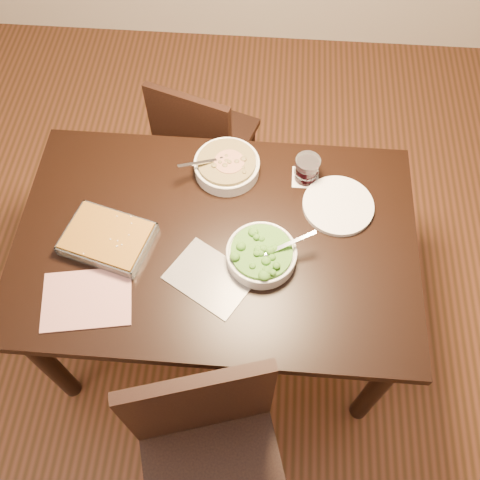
# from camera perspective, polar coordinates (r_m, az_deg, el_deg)

# --- Properties ---
(ground) EXTENTS (4.00, 4.00, 0.00)m
(ground) POSITION_cam_1_polar(r_m,az_deg,el_deg) (2.53, -1.93, -8.51)
(ground) COLOR #3F2612
(ground) RESTS_ON ground
(table) EXTENTS (1.40, 0.90, 0.75)m
(table) POSITION_cam_1_polar(r_m,az_deg,el_deg) (1.94, -2.50, -1.25)
(table) COLOR black
(table) RESTS_ON ground
(magazine_a) EXTENTS (0.32, 0.26, 0.01)m
(magazine_a) POSITION_cam_1_polar(r_m,az_deg,el_deg) (1.82, -16.01, -6.04)
(magazine_a) COLOR #B03234
(magazine_a) RESTS_ON table
(magazine_b) EXTENTS (0.33, 0.30, 0.00)m
(magazine_b) POSITION_cam_1_polar(r_m,az_deg,el_deg) (1.78, -3.22, -4.04)
(magazine_b) COLOR #242229
(magazine_b) RESTS_ON table
(coaster) EXTENTS (0.10, 0.10, 0.00)m
(coaster) POSITION_cam_1_polar(r_m,az_deg,el_deg) (2.02, 6.98, 6.62)
(coaster) COLOR white
(coaster) RESTS_ON table
(stew_bowl) EXTENTS (0.26, 0.25, 0.09)m
(stew_bowl) POSITION_cam_1_polar(r_m,az_deg,el_deg) (2.00, -1.42, 7.95)
(stew_bowl) COLOR white
(stew_bowl) RESTS_ON table
(broccoli_bowl) EXTENTS (0.26, 0.24, 0.09)m
(broccoli_bowl) POSITION_cam_1_polar(r_m,az_deg,el_deg) (1.79, 2.30, -1.53)
(broccoli_bowl) COLOR white
(broccoli_bowl) RESTS_ON table
(baking_dish) EXTENTS (0.33, 0.28, 0.05)m
(baking_dish) POSITION_cam_1_polar(r_m,az_deg,el_deg) (1.88, -13.93, 0.16)
(baking_dish) COLOR silver
(baking_dish) RESTS_ON table
(wine_tumbler) EXTENTS (0.09, 0.09, 0.10)m
(wine_tumbler) POSITION_cam_1_polar(r_m,az_deg,el_deg) (1.98, 7.14, 7.57)
(wine_tumbler) COLOR black
(wine_tumbler) RESTS_ON coaster
(dinner_plate) EXTENTS (0.26, 0.26, 0.02)m
(dinner_plate) POSITION_cam_1_polar(r_m,az_deg,el_deg) (1.95, 10.42, 3.64)
(dinner_plate) COLOR white
(dinner_plate) RESTS_ON table
(chair_near) EXTENTS (0.56, 0.56, 0.95)m
(chair_near) POSITION_cam_1_polar(r_m,az_deg,el_deg) (1.84, -3.22, -21.88)
(chair_near) COLOR black
(chair_near) RESTS_ON ground
(chair_far) EXTENTS (0.48, 0.48, 0.81)m
(chair_far) POSITION_cam_1_polar(r_m,az_deg,el_deg) (2.52, -4.10, 10.69)
(chair_far) COLOR black
(chair_far) RESTS_ON ground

